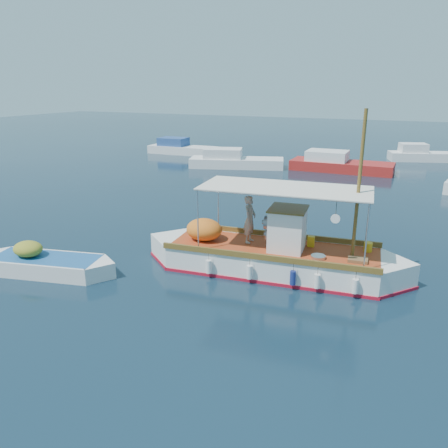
% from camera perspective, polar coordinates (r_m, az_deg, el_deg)
% --- Properties ---
extents(ground, '(160.00, 160.00, 0.00)m').
position_cam_1_polar(ground, '(16.83, 4.92, -6.08)').
color(ground, black).
rests_on(ground, ground).
extents(fishing_caique, '(10.22, 3.48, 6.26)m').
position_cam_1_polar(fishing_caique, '(16.70, 6.16, -4.26)').
color(fishing_caique, white).
rests_on(fishing_caique, ground).
extents(dinghy, '(5.46, 2.41, 1.37)m').
position_cam_1_polar(dinghy, '(17.84, -22.29, -5.02)').
color(dinghy, white).
rests_on(dinghy, ground).
extents(bg_boat_nw, '(8.27, 4.64, 1.80)m').
position_cam_1_polar(bg_boat_nw, '(37.76, 1.28, 8.15)').
color(bg_boat_nw, silver).
rests_on(bg_boat_nw, ground).
extents(bg_boat_n, '(8.13, 2.83, 1.80)m').
position_cam_1_polar(bg_boat_n, '(37.37, 14.70, 7.48)').
color(bg_boat_n, '#A11E1A').
rests_on(bg_boat_n, ground).
extents(bg_boat_far_w, '(7.05, 2.41, 1.80)m').
position_cam_1_polar(bg_boat_far_w, '(45.65, -5.69, 9.74)').
color(bg_boat_far_w, silver).
rests_on(bg_boat_far_w, ground).
extents(bg_boat_far_n, '(6.16, 3.70, 1.80)m').
position_cam_1_polar(bg_boat_far_n, '(44.96, 24.22, 8.16)').
color(bg_boat_far_n, silver).
rests_on(bg_boat_far_n, ground).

